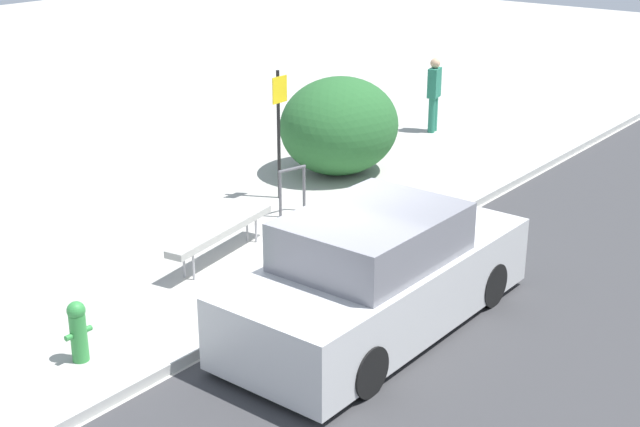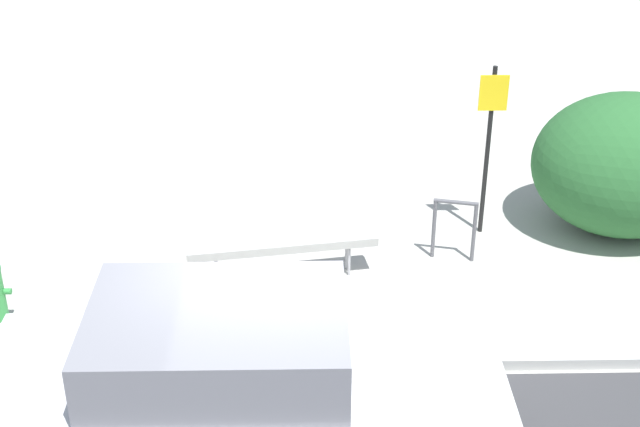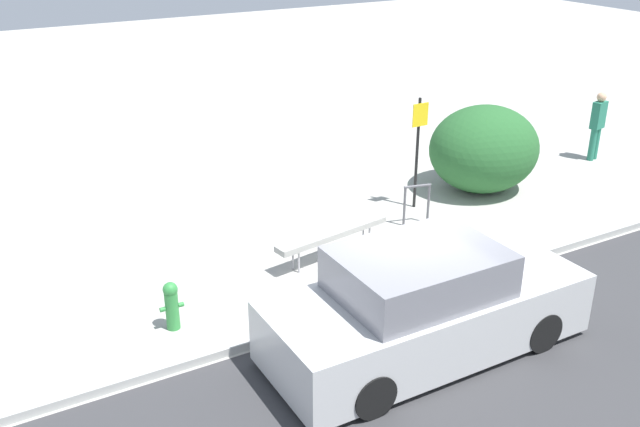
{
  "view_description": "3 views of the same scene",
  "coord_description": "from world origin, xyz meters",
  "px_view_note": "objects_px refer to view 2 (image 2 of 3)",
  "views": [
    {
      "loc": [
        -8.91,
        -7.01,
        5.33
      ],
      "look_at": [
        0.37,
        0.38,
        0.88
      ],
      "focal_mm": 50.0,
      "sensor_mm": 36.0,
      "label": 1
    },
    {
      "loc": [
        0.05,
        -7.49,
        5.78
      ],
      "look_at": [
        0.23,
        2.25,
        0.64
      ],
      "focal_mm": 50.0,
      "sensor_mm": 36.0,
      "label": 2
    },
    {
      "loc": [
        -5.95,
        -7.91,
        5.84
      ],
      "look_at": [
        -0.55,
        1.65,
        0.97
      ],
      "focal_mm": 40.0,
      "sensor_mm": 36.0,
      "label": 3
    }
  ],
  "objects_px": {
    "bench": "(282,245)",
    "bike_rack": "(454,224)",
    "parked_car_near": "(238,395)",
    "sign_post": "(489,136)"
  },
  "relations": [
    {
      "from": "bench",
      "to": "bike_rack",
      "type": "height_order",
      "value": "bike_rack"
    },
    {
      "from": "bench",
      "to": "parked_car_near",
      "type": "height_order",
      "value": "parked_car_near"
    },
    {
      "from": "sign_post",
      "to": "parked_car_near",
      "type": "xyz_separation_m",
      "value": [
        -2.96,
        -4.19,
        -0.68
      ]
    },
    {
      "from": "bench",
      "to": "sign_post",
      "type": "xyz_separation_m",
      "value": [
        2.62,
        1.12,
        0.93
      ]
    },
    {
      "from": "bench",
      "to": "sign_post",
      "type": "relative_size",
      "value": 1.01
    },
    {
      "from": "bike_rack",
      "to": "bench",
      "type": "bearing_deg",
      "value": -168.86
    },
    {
      "from": "bench",
      "to": "bike_rack",
      "type": "relative_size",
      "value": 2.81
    },
    {
      "from": "bench",
      "to": "sign_post",
      "type": "distance_m",
      "value": 3.0
    },
    {
      "from": "bench",
      "to": "bike_rack",
      "type": "bearing_deg",
      "value": 2.06
    },
    {
      "from": "bike_rack",
      "to": "sign_post",
      "type": "xyz_separation_m",
      "value": [
        0.49,
        0.7,
        0.88
      ]
    }
  ]
}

